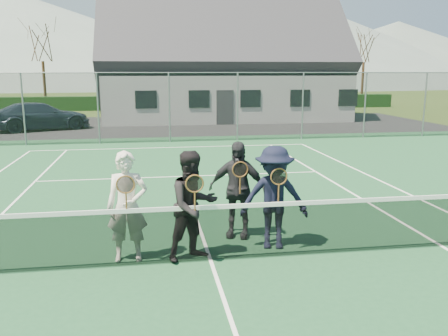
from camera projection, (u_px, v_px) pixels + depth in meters
The scene contains 20 objects.
ground at pixel (165, 126), 27.06m from camera, with size 220.00×220.00×0.00m, color #334819.
court_surface at pixel (211, 262), 7.71m from camera, with size 30.00×30.00×0.02m, color #1C4C2B.
tarmac_carpark at pixel (93, 127), 26.44m from camera, with size 40.00×12.00×0.01m, color black.
hedge_row at pixel (159, 103), 38.56m from camera, with size 40.00×1.20×1.10m, color black.
hill_west at pixel (22, 41), 93.91m from camera, with size 110.00×110.00×18.00m, color slate.
hill_centre at pixel (245, 33), 100.53m from camera, with size 120.00×120.00×22.00m, color slate.
hill_east at pixel (397, 54), 106.78m from camera, with size 90.00×90.00×14.00m, color #55665D.
car_c at pixel (41, 116), 24.97m from camera, with size 2.04×5.01×1.46m, color #1B2636.
court_markings at pixel (211, 261), 7.71m from camera, with size 11.03×23.83×0.01m.
tennis_net at pixel (210, 231), 7.61m from camera, with size 11.68×0.08×1.10m.
perimeter_fence at pixel (169, 107), 20.47m from camera, with size 30.07×0.07×3.02m.
clubhouse at pixel (223, 57), 30.76m from camera, with size 15.60×8.20×7.70m.
tree_b at pixel (41, 36), 37.08m from camera, with size 3.20×3.20×7.77m.
tree_c at pixel (181, 37), 38.79m from camera, with size 3.20×3.20×7.77m.
tree_d at pixel (299, 39), 40.35m from camera, with size 3.20×3.20×7.77m.
tree_e at pixel (365, 39), 41.29m from camera, with size 3.20×3.20×7.77m.
player_a at pixel (127, 207), 7.59m from camera, with size 0.68×0.52×1.80m.
player_b at pixel (193, 206), 7.65m from camera, with size 1.08×0.99×1.80m.
player_c at pixel (237, 189), 8.71m from camera, with size 1.14×0.78×1.80m.
player_d at pixel (274, 198), 8.14m from camera, with size 1.28×0.90×1.80m.
Camera 1 is at (-0.94, -7.20, 3.05)m, focal length 38.00 mm.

